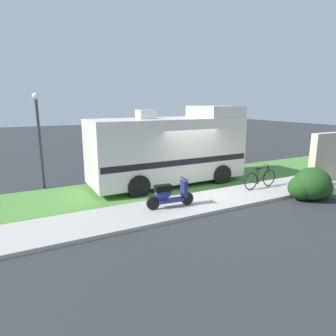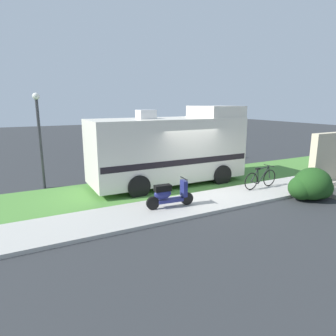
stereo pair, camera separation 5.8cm
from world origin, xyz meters
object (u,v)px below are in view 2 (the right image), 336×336
at_px(scooter, 168,194).
at_px(pickup_truck_near, 179,145).
at_px(motorhome_rv, 170,148).
at_px(bottle_green, 301,183).
at_px(street_lamp_post, 39,131).
at_px(bicycle, 261,179).

bearing_deg(scooter, pickup_truck_near, 58.07).
bearing_deg(pickup_truck_near, motorhome_rv, -123.66).
xyz_separation_m(motorhome_rv, bottle_green, (4.63, -3.14, -1.39)).
bearing_deg(scooter, motorhome_rv, 60.93).
distance_m(motorhome_rv, scooter, 3.42).
relative_size(motorhome_rv, scooter, 3.98).
xyz_separation_m(bottle_green, street_lamp_post, (-9.65, 5.09, 2.19)).
distance_m(bicycle, bottle_green, 1.90).
bearing_deg(street_lamp_post, scooter, -54.36).
height_order(motorhome_rv, bottle_green, motorhome_rv).
bearing_deg(bicycle, scooter, -176.45).
xyz_separation_m(bicycle, street_lamp_post, (-7.86, 4.53, 1.91)).
xyz_separation_m(bicycle, bottle_green, (1.79, -0.57, -0.28)).
height_order(pickup_truck_near, street_lamp_post, street_lamp_post).
distance_m(bicycle, pickup_truck_near, 7.07).
xyz_separation_m(scooter, bottle_green, (6.21, -0.29, -0.34)).
height_order(motorhome_rv, scooter, motorhome_rv).
bearing_deg(pickup_truck_near, bicycle, -91.20).
height_order(bicycle, pickup_truck_near, pickup_truck_near).
xyz_separation_m(scooter, street_lamp_post, (-3.44, 4.80, 1.85)).
bearing_deg(bicycle, pickup_truck_near, 88.80).
distance_m(motorhome_rv, bicycle, 3.99).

